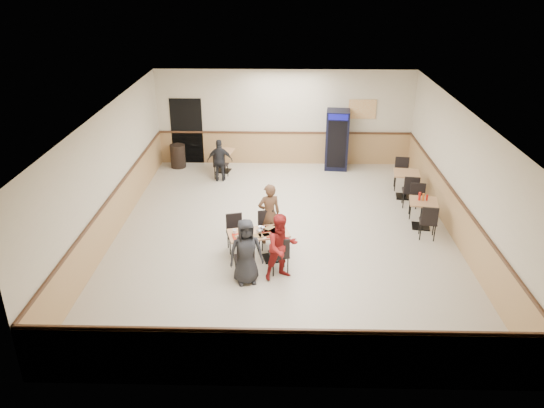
{
  "coord_description": "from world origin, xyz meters",
  "views": [
    {
      "loc": [
        -0.01,
        -11.21,
        5.88
      ],
      "look_at": [
        -0.27,
        -0.5,
        1.02
      ],
      "focal_mm": 35.0,
      "sensor_mm": 36.0,
      "label": 1
    }
  ],
  "objects_px": {
    "diner_man_opposite": "(269,214)",
    "side_table_far": "(406,181)",
    "pepsi_cooler": "(337,140)",
    "back_table": "(223,157)",
    "side_table_near": "(423,210)",
    "trash_bin": "(178,156)",
    "diner_woman_right": "(282,247)",
    "main_table": "(259,242)",
    "lone_diner": "(220,160)",
    "diner_woman_left": "(246,252)"
  },
  "relations": [
    {
      "from": "lone_diner",
      "to": "back_table",
      "type": "xyz_separation_m",
      "value": [
        -0.0,
        0.77,
        -0.18
      ]
    },
    {
      "from": "pepsi_cooler",
      "to": "side_table_far",
      "type": "bearing_deg",
      "value": -47.52
    },
    {
      "from": "diner_woman_left",
      "to": "side_table_far",
      "type": "height_order",
      "value": "diner_woman_left"
    },
    {
      "from": "side_table_far",
      "to": "trash_bin",
      "type": "height_order",
      "value": "trash_bin"
    },
    {
      "from": "diner_man_opposite",
      "to": "pepsi_cooler",
      "type": "bearing_deg",
      "value": -129.6
    },
    {
      "from": "diner_woman_left",
      "to": "side_table_near",
      "type": "xyz_separation_m",
      "value": [
        4.11,
        2.55,
        -0.23
      ]
    },
    {
      "from": "diner_woman_right",
      "to": "trash_bin",
      "type": "bearing_deg",
      "value": 92.13
    },
    {
      "from": "main_table",
      "to": "back_table",
      "type": "distance_m",
      "value": 5.59
    },
    {
      "from": "diner_man_opposite",
      "to": "pepsi_cooler",
      "type": "height_order",
      "value": "pepsi_cooler"
    },
    {
      "from": "trash_bin",
      "to": "side_table_far",
      "type": "bearing_deg",
      "value": -18.56
    },
    {
      "from": "diner_woman_left",
      "to": "side_table_near",
      "type": "bearing_deg",
      "value": 17.73
    },
    {
      "from": "diner_woman_right",
      "to": "diner_man_opposite",
      "type": "bearing_deg",
      "value": 75.79
    },
    {
      "from": "diner_woman_right",
      "to": "back_table",
      "type": "relative_size",
      "value": 1.9
    },
    {
      "from": "back_table",
      "to": "diner_woman_right",
      "type": "bearing_deg",
      "value": -73.12
    },
    {
      "from": "diner_woman_right",
      "to": "diner_man_opposite",
      "type": "xyz_separation_m",
      "value": [
        -0.29,
        1.52,
        0.01
      ]
    },
    {
      "from": "side_table_near",
      "to": "back_table",
      "type": "relative_size",
      "value": 1.01
    },
    {
      "from": "back_table",
      "to": "pepsi_cooler",
      "type": "height_order",
      "value": "pepsi_cooler"
    },
    {
      "from": "diner_woman_left",
      "to": "back_table",
      "type": "bearing_deg",
      "value": 86.2
    },
    {
      "from": "main_table",
      "to": "diner_woman_left",
      "type": "relative_size",
      "value": 1.0
    },
    {
      "from": "diner_woman_right",
      "to": "diner_woman_left",
      "type": "bearing_deg",
      "value": 169.15
    },
    {
      "from": "trash_bin",
      "to": "diner_woman_right",
      "type": "bearing_deg",
      "value": -62.75
    },
    {
      "from": "diner_woman_right",
      "to": "back_table",
      "type": "height_order",
      "value": "diner_woman_right"
    },
    {
      "from": "diner_woman_left",
      "to": "diner_woman_right",
      "type": "distance_m",
      "value": 0.73
    },
    {
      "from": "diner_woman_left",
      "to": "trash_bin",
      "type": "bearing_deg",
      "value": 97.4
    },
    {
      "from": "back_table",
      "to": "pepsi_cooler",
      "type": "relative_size",
      "value": 0.4
    },
    {
      "from": "pepsi_cooler",
      "to": "back_table",
      "type": "bearing_deg",
      "value": -167.74
    },
    {
      "from": "pepsi_cooler",
      "to": "side_table_near",
      "type": "bearing_deg",
      "value": -61.28
    },
    {
      "from": "diner_woman_right",
      "to": "diner_man_opposite",
      "type": "height_order",
      "value": "diner_man_opposite"
    },
    {
      "from": "main_table",
      "to": "diner_woman_right",
      "type": "xyz_separation_m",
      "value": [
        0.5,
        -0.67,
        0.26
      ]
    },
    {
      "from": "diner_man_opposite",
      "to": "trash_bin",
      "type": "bearing_deg",
      "value": -76.43
    },
    {
      "from": "side_table_far",
      "to": "back_table",
      "type": "distance_m",
      "value": 5.55
    },
    {
      "from": "main_table",
      "to": "trash_bin",
      "type": "relative_size",
      "value": 1.88
    },
    {
      "from": "main_table",
      "to": "pepsi_cooler",
      "type": "height_order",
      "value": "pepsi_cooler"
    },
    {
      "from": "side_table_far",
      "to": "pepsi_cooler",
      "type": "relative_size",
      "value": 0.42
    },
    {
      "from": "side_table_far",
      "to": "pepsi_cooler",
      "type": "xyz_separation_m",
      "value": [
        -1.7,
        2.29,
        0.44
      ]
    },
    {
      "from": "diner_woman_left",
      "to": "trash_bin",
      "type": "height_order",
      "value": "diner_woman_left"
    },
    {
      "from": "diner_woman_left",
      "to": "diner_woman_right",
      "type": "bearing_deg",
      "value": 0.13
    },
    {
      "from": "back_table",
      "to": "trash_bin",
      "type": "relative_size",
      "value": 1.01
    },
    {
      "from": "back_table",
      "to": "side_table_near",
      "type": "bearing_deg",
      "value": -35.28
    },
    {
      "from": "main_table",
      "to": "side_table_near",
      "type": "bearing_deg",
      "value": 9.34
    },
    {
      "from": "diner_woman_right",
      "to": "side_table_near",
      "type": "distance_m",
      "value": 4.16
    },
    {
      "from": "lone_diner",
      "to": "diner_woman_right",
      "type": "bearing_deg",
      "value": 106.58
    },
    {
      "from": "main_table",
      "to": "pepsi_cooler",
      "type": "xyz_separation_m",
      "value": [
        2.17,
        5.81,
        0.47
      ]
    },
    {
      "from": "side_table_near",
      "to": "side_table_far",
      "type": "relative_size",
      "value": 0.97
    },
    {
      "from": "diner_woman_right",
      "to": "pepsi_cooler",
      "type": "distance_m",
      "value": 6.7
    },
    {
      "from": "main_table",
      "to": "lone_diner",
      "type": "bearing_deg",
      "value": 91.93
    },
    {
      "from": "diner_woman_right",
      "to": "trash_bin",
      "type": "height_order",
      "value": "diner_woman_right"
    },
    {
      "from": "side_table_near",
      "to": "trash_bin",
      "type": "bearing_deg",
      "value": 148.83
    },
    {
      "from": "diner_man_opposite",
      "to": "side_table_far",
      "type": "relative_size",
      "value": 1.87
    },
    {
      "from": "diner_woman_left",
      "to": "back_table",
      "type": "relative_size",
      "value": 1.86
    }
  ]
}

